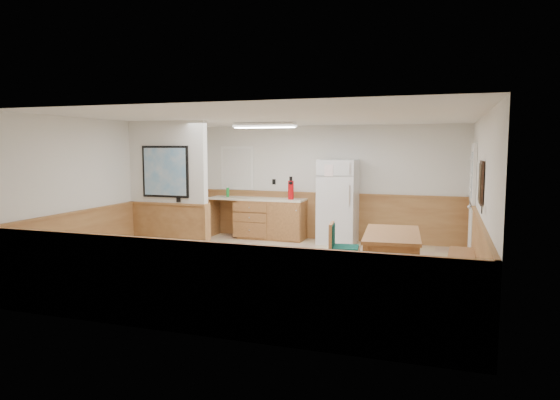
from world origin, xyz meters
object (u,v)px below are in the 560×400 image
(dining_bench, at_px, (461,265))
(soap_bottle, at_px, (228,192))
(fire_extinguisher, at_px, (291,189))
(dining_chair, at_px, (339,245))
(refrigerator, at_px, (338,202))
(dining_table, at_px, (392,239))

(dining_bench, distance_m, soap_bottle, 5.80)
(fire_extinguisher, distance_m, soap_bottle, 1.54)
(dining_chair, distance_m, soap_bottle, 4.23)
(refrigerator, xyz_separation_m, dining_table, (1.41, -2.74, -0.23))
(dining_bench, relative_size, fire_extinguisher, 3.54)
(refrigerator, xyz_separation_m, dining_chair, (0.58, -2.67, -0.39))
(dining_table, bearing_deg, refrigerator, 112.35)
(refrigerator, distance_m, dining_table, 3.09)
(fire_extinguisher, height_order, soap_bottle, fire_extinguisher)
(dining_table, xyz_separation_m, dining_chair, (-0.83, 0.06, -0.16))
(fire_extinguisher, bearing_deg, refrigerator, 10.61)
(dining_table, distance_m, fire_extinguisher, 3.71)
(refrigerator, height_order, dining_table, refrigerator)
(refrigerator, relative_size, fire_extinguisher, 3.57)
(dining_chair, bearing_deg, fire_extinguisher, 113.84)
(dining_bench, bearing_deg, dining_table, 178.00)
(fire_extinguisher, bearing_deg, dining_table, -37.08)
(dining_bench, xyz_separation_m, soap_bottle, (-4.98, 2.90, 0.66))
(refrigerator, bearing_deg, dining_bench, -48.68)
(fire_extinguisher, bearing_deg, dining_bench, -28.23)
(dining_chair, distance_m, fire_extinguisher, 3.20)
(refrigerator, distance_m, fire_extinguisher, 1.07)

